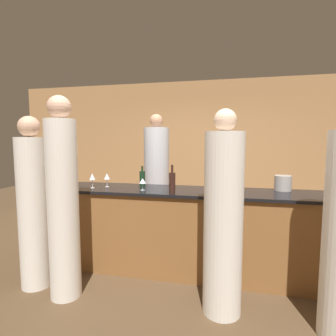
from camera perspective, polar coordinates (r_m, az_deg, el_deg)
name	(u,v)px	position (r m, az deg, el deg)	size (l,w,h in m)	color
ground_plane	(184,271)	(3.48, 3.55, -21.43)	(14.00, 14.00, 0.00)	#4C3823
back_wall	(202,151)	(5.38, 7.44, 3.65)	(8.00, 0.06, 2.80)	#A37547
bar_counter	(184,231)	(3.28, 3.61, -13.49)	(3.47, 0.66, 1.01)	brown
bartender	(157,184)	(4.07, -2.51, -3.55)	(0.38, 0.38, 2.01)	#B2B2B7
guest_0	(63,204)	(2.85, -21.90, -7.20)	(0.30, 0.30, 2.03)	silver
guest_1	(33,208)	(3.21, -27.27, -7.68)	(0.31, 0.31, 1.86)	silver
guest_2	(223,221)	(2.48, 11.92, -11.17)	(0.35, 0.35, 1.88)	silver
wine_bottle_0	(172,183)	(2.90, 0.92, -3.19)	(0.07, 0.07, 0.32)	black
wine_bottle_1	(214,183)	(2.96, 9.93, -3.26)	(0.07, 0.07, 0.29)	black
wine_bottle_2	(142,178)	(3.38, -5.61, -2.29)	(0.07, 0.07, 0.27)	black
ice_bucket	(283,183)	(3.38, 23.74, -3.01)	(0.19, 0.19, 0.18)	#9E9993
wine_glass_0	(143,181)	(3.12, -5.56, -2.88)	(0.08, 0.08, 0.14)	silver
wine_glass_1	(107,177)	(3.44, -13.16, -1.86)	(0.07, 0.07, 0.17)	silver
wine_glass_2	(92,177)	(3.39, -16.16, -1.91)	(0.08, 0.08, 0.18)	silver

